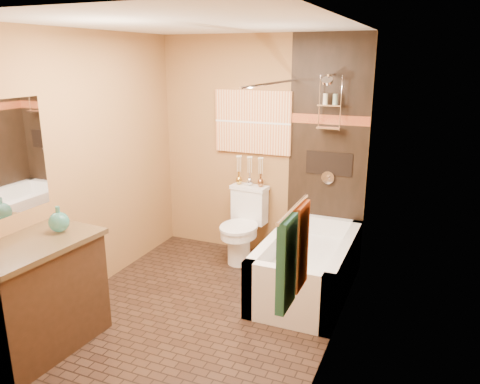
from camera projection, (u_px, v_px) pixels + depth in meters
The scene contains 22 objects.
floor at pixel (201, 310), 4.33m from camera, with size 3.00×3.00×0.00m, color black.
wall_left at pixel (86, 167), 4.43m from camera, with size 0.02×3.00×2.50m, color #95643A.
wall_right at pixel (339, 195), 3.53m from camera, with size 0.02×3.00×2.50m, color #95643A.
wall_back at pixel (260, 149), 5.31m from camera, with size 2.40×0.02×2.50m, color #95643A.
wall_front at pixel (74, 240), 2.65m from camera, with size 2.40×0.02×2.50m, color #95643A.
ceiling at pixel (194, 24), 3.63m from camera, with size 3.00×3.00×0.00m, color silver.
alcove_tile_back at pixel (327, 154), 5.01m from camera, with size 0.85×0.01×2.50m, color black.
alcove_tile_right at pixel (354, 173), 4.20m from camera, with size 0.01×1.50×2.50m, color black.
mosaic_band_back at pixel (329, 120), 4.89m from camera, with size 0.85×0.01×0.10m, color maroon.
mosaic_band_right at pixel (356, 132), 4.10m from camera, with size 0.01×1.50×0.10m, color maroon.
alcove_niche at pixel (329, 164), 5.02m from camera, with size 0.50×0.01×0.25m, color black.
shower_fixtures at pixel (329, 116), 4.78m from camera, with size 0.24×0.33×1.16m.
curtain_rod at pixel (273, 83), 4.28m from camera, with size 0.03×0.03×1.55m, color silver.
towel_bar at pixel (293, 209), 2.56m from camera, with size 0.02×0.02×0.55m, color silver.
towel_teal at pixel (286, 264), 2.52m from camera, with size 0.05×0.22×0.52m, color #1C6059.
towel_rust at pixel (300, 246), 2.75m from camera, with size 0.05×0.22×0.52m, color maroon.
sunset_painting at pixel (253, 122), 5.23m from camera, with size 0.90×0.04×0.70m, color #D46332.
bathtub at pixel (308, 270), 4.63m from camera, with size 0.80×1.50×0.55m.
toilet at pixel (243, 225), 5.30m from camera, with size 0.44×0.64×0.83m.
vanity at pixel (36, 296), 3.66m from camera, with size 0.69×1.06×0.90m.
teal_bottle at pixel (59, 219), 3.73m from camera, with size 0.16×0.16×0.26m, color #297D72, non-canonical shape.
bud_vases at pixel (250, 170), 5.30m from camera, with size 0.34×0.07×0.33m.
Camera 1 is at (1.83, -3.41, 2.25)m, focal length 35.00 mm.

